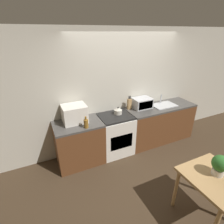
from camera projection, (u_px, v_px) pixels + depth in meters
ground_plane at (152, 170)px, 3.46m from camera, size 16.00×16.00×0.00m
wall_back at (125, 90)px, 3.91m from camera, size 10.00×0.06×2.60m
counter_left_run at (79, 143)px, 3.52m from camera, size 0.92×0.62×0.90m
counter_right_run at (159, 123)px, 4.30m from camera, size 1.70×0.62×0.90m
stove_range at (115, 134)px, 3.83m from camera, size 0.70×0.62×0.90m
kettle at (118, 111)px, 3.70m from camera, size 0.17×0.17×0.16m
microwave at (74, 114)px, 3.33m from camera, size 0.45×0.38×0.34m
bottle at (86, 123)px, 3.16m from camera, size 0.08×0.08×0.22m
knife_block at (129, 104)px, 3.91m from camera, size 0.08×0.07×0.31m
toaster_oven at (142, 103)px, 3.99m from camera, size 0.42×0.32×0.23m
sink_basin at (164, 105)px, 4.14m from camera, size 0.56×0.36×0.24m
dining_table at (214, 183)px, 2.36m from camera, size 0.74×0.76×0.75m
potted_plant at (220, 165)px, 2.28m from camera, size 0.22×0.22×0.30m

